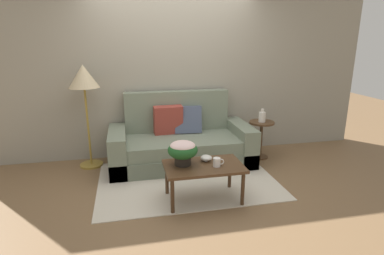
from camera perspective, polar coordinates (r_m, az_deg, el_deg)
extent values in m
plane|color=brown|center=(4.24, -0.96, -9.51)|extent=(14.00, 14.00, 0.00)
cube|color=gray|center=(4.95, -3.61, 11.88)|extent=(6.40, 0.12, 2.95)
cube|color=beige|center=(4.22, -0.90, -9.58)|extent=(2.31, 1.60, 0.01)
cube|color=#626B59|center=(4.70, -1.89, -5.36)|extent=(2.08, 0.95, 0.23)
cube|color=slate|center=(4.60, -1.87, -3.01)|extent=(1.61, 0.85, 0.19)
cube|color=slate|center=(4.91, -2.76, 1.85)|extent=(1.61, 0.17, 0.83)
cube|color=slate|center=(4.58, -13.37, -4.12)|extent=(0.24, 0.95, 0.57)
cube|color=slate|center=(4.87, 8.82, -2.62)|extent=(0.24, 0.95, 0.57)
cube|color=#4C5670|center=(4.78, -0.78, 1.49)|extent=(0.42, 0.23, 0.43)
cube|color=#93382D|center=(4.72, -4.38, 1.37)|extent=(0.44, 0.21, 0.44)
cylinder|color=#442D1B|center=(3.41, -3.59, -12.45)|extent=(0.04, 0.04, 0.40)
cylinder|color=#442D1B|center=(3.59, 9.25, -11.06)|extent=(0.04, 0.04, 0.40)
cylinder|color=#442D1B|center=(3.81, -4.61, -9.29)|extent=(0.04, 0.04, 0.40)
cylinder|color=#442D1B|center=(3.97, 6.91, -8.24)|extent=(0.04, 0.04, 0.40)
cube|color=#4C331E|center=(3.58, 2.14, -7.10)|extent=(0.90, 0.55, 0.03)
cylinder|color=#4C331E|center=(5.10, 12.26, -5.23)|extent=(0.25, 0.25, 0.03)
cylinder|color=#4C331E|center=(5.00, 12.45, -2.24)|extent=(0.05, 0.05, 0.54)
cylinder|color=#4C331E|center=(4.92, 12.65, 0.89)|extent=(0.38, 0.38, 0.03)
cylinder|color=olive|center=(4.91, -17.85, -6.45)|extent=(0.33, 0.33, 0.03)
cylinder|color=olive|center=(4.73, -18.44, 0.10)|extent=(0.03, 0.03, 1.14)
cone|color=#C6B289|center=(4.59, -19.24, 8.86)|extent=(0.42, 0.42, 0.32)
cylinder|color=black|center=(3.57, -1.69, -5.95)|extent=(0.19, 0.19, 0.11)
ellipsoid|color=#1E5123|center=(3.53, -1.71, -4.15)|extent=(0.34, 0.34, 0.20)
ellipsoid|color=beige|center=(3.51, -1.72, -3.39)|extent=(0.29, 0.29, 0.11)
cylinder|color=white|center=(3.53, 4.54, -6.33)|extent=(0.08, 0.08, 0.10)
torus|color=white|center=(3.55, 5.38, -6.26)|extent=(0.07, 0.01, 0.07)
cylinder|color=silver|center=(3.69, 2.60, -5.97)|extent=(0.05, 0.05, 0.02)
ellipsoid|color=silver|center=(3.68, 2.61, -5.55)|extent=(0.14, 0.14, 0.06)
cylinder|color=silver|center=(4.88, 12.68, 1.87)|extent=(0.10, 0.10, 0.15)
cylinder|color=silver|center=(4.86, 12.76, 3.04)|extent=(0.05, 0.05, 0.05)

